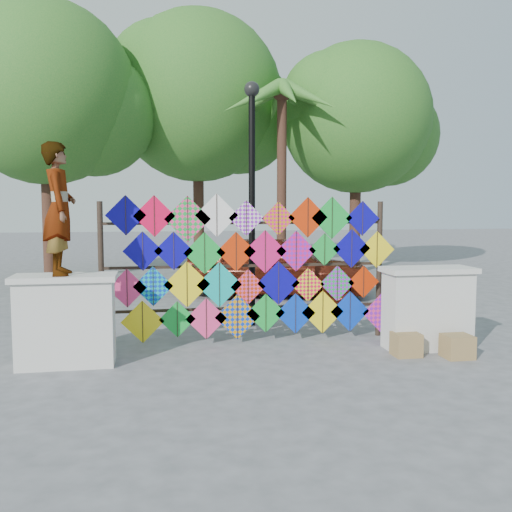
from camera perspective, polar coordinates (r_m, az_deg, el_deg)
name	(u,v)px	position (r m, az deg, el deg)	size (l,w,h in m)	color
ground	(255,353)	(8.77, -0.15, -9.68)	(80.00, 80.00, 0.00)	gray
parapet_left	(66,320)	(8.40, -18.48, -6.07)	(1.40, 0.65, 1.28)	silver
parapet_right	(428,308)	(9.29, 16.78, -4.96)	(1.40, 0.65, 1.28)	silver
kite_rack	(252,268)	(9.26, -0.41, -1.26)	(4.99, 0.24, 2.42)	black
tree_west	(48,94)	(17.90, -20.05, 14.95)	(5.85, 5.20, 8.01)	#4A2B1F
tree_mid	(201,98)	(19.76, -5.54, 15.43)	(6.30, 5.60, 8.61)	#4A2B1F
tree_east	(359,120)	(19.24, 10.24, 13.28)	(5.40, 4.80, 7.42)	#4A2B1F
palm_tree	(282,110)	(16.97, 2.61, 14.34)	(3.62, 3.62, 5.83)	#4A2B1F
vendor_woman	(59,209)	(8.25, -19.07, 4.47)	(0.66, 0.43, 1.81)	#99999E
sedan	(278,266)	(13.96, 2.17, -0.96)	(1.79, 4.44, 1.51)	#521A0E
lamppost	(252,180)	(10.51, -0.42, 7.59)	(0.28, 0.28, 4.46)	black
cardboard_box_near	(406,344)	(8.86, 14.79, -8.54)	(0.39, 0.35, 0.35)	olive
cardboard_box_far	(457,346)	(8.97, 19.48, -8.52)	(0.40, 0.37, 0.34)	olive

